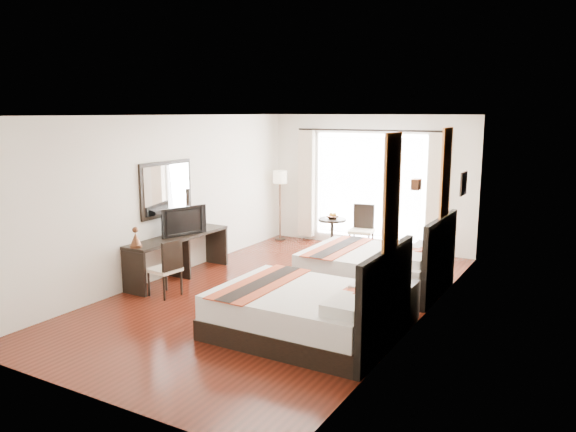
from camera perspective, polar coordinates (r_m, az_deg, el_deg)
The scene contains 29 objects.
floor at distance 8.98m, azimuth -0.86°, elevation -8.02°, with size 4.50×7.50×0.01m, color #3A130A.
ceiling at distance 8.51m, azimuth -0.91°, elevation 10.12°, with size 4.50×7.50×0.02m, color white.
wall_headboard at distance 7.75m, azimuth 13.54°, elevation -0.54°, with size 0.01×7.50×2.80m, color silver.
wall_desk at distance 9.96m, azimuth -12.08°, elevation 1.91°, with size 0.01×7.50×2.80m, color silver.
wall_window at distance 11.98m, azimuth 8.30°, elevation 3.45°, with size 4.50×0.01×2.80m, color silver.
wall_entry at distance 5.81m, azimuth -20.13°, elevation -4.57°, with size 4.50×0.01×2.80m, color silver.
window_glass at distance 11.98m, azimuth 8.26°, elevation 2.97°, with size 2.40×0.02×2.20m, color white.
sheer_curtain at distance 11.92m, azimuth 8.15°, elevation 2.94°, with size 2.30×0.02×2.10m, color white.
drape_left at distance 12.49m, azimuth 1.88°, elevation 3.29°, with size 0.35×0.14×2.35m, color #BAA990.
drape_right at distance 11.44m, azimuth 14.84°, elevation 2.28°, with size 0.35×0.14×2.35m, color #BAA990.
art_panel_near at distance 6.50m, azimuth 10.51°, elevation 2.40°, with size 0.03×0.50×1.35m, color #8D3E14.
art_panel_far at distance 8.79m, azimuth 15.75°, elevation 4.25°, with size 0.03×0.50×1.35m, color #8D3E14.
wall_sconce at distance 7.51m, azimuth 12.89°, elevation 3.15°, with size 0.10×0.14×0.14m, color #4F2D1C.
mirror_frame at distance 9.87m, azimuth -12.26°, elevation 2.71°, with size 0.04×1.25×0.95m, color black.
mirror_glass at distance 9.85m, azimuth -12.15°, elevation 2.71°, with size 0.01×1.12×0.82m, color white.
bed_near at distance 7.30m, azimuth 2.13°, elevation -9.66°, with size 2.27×1.77×1.28m.
bed_far at distance 9.39m, azimuth 9.07°, elevation -5.19°, with size 2.24×1.74×1.26m.
nightstand at distance 7.94m, azimuth 11.03°, elevation -8.59°, with size 0.47×0.58×0.56m, color black.
table_lamp at distance 7.94m, azimuth 11.29°, elevation -4.99°, with size 0.23×0.23×0.37m.
vase at distance 7.74m, azimuth 10.64°, elevation -6.84°, with size 0.12×0.12×0.13m, color black.
console_desk at distance 9.94m, azimuth -11.01°, elevation -4.07°, with size 0.50×2.20×0.76m, color black.
television at distance 9.85m, azimuth -10.77°, elevation -0.46°, with size 0.87×0.11×0.50m, color black.
bronze_figurine at distance 9.11m, azimuth -15.22°, elevation -2.22°, with size 0.19×0.19×0.29m, color #4F2D1C, non-canonical shape.
desk_chair at distance 9.06m, azimuth -12.31°, elevation -6.24°, with size 0.46×0.46×0.91m.
floor_lamp at distance 12.50m, azimuth -0.82°, elevation 3.50°, with size 0.32×0.32×1.57m.
side_table at distance 11.74m, azimuth 4.49°, elevation -1.88°, with size 0.58×0.58×0.67m, color black.
fruit_bowl at distance 11.66m, azimuth 4.54°, elevation -0.14°, with size 0.24×0.24×0.06m, color #4A351A.
window_chair at distance 11.57m, azimuth 7.47°, elevation -2.30°, with size 0.53×0.53×0.99m.
jute_rug at distance 11.17m, azimuth 4.95°, elevation -4.28°, with size 1.19×0.81×0.01m, color tan.
Camera 1 is at (4.34, -7.32, 2.85)m, focal length 35.00 mm.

